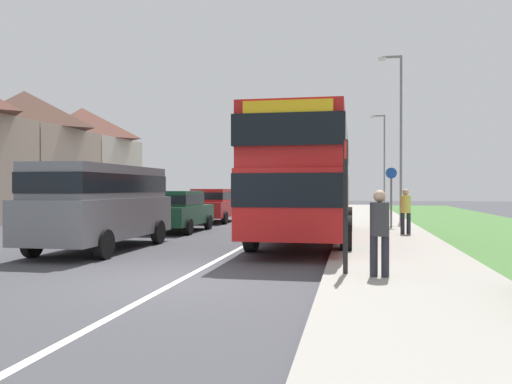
% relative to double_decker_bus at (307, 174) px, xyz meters
% --- Properties ---
extents(ground_plane, '(120.00, 120.00, 0.00)m').
position_rel_double_decker_bus_xyz_m(ground_plane, '(-1.71, -7.23, -2.14)').
color(ground_plane, '#424247').
extents(lane_marking_centre, '(0.14, 60.00, 0.01)m').
position_rel_double_decker_bus_xyz_m(lane_marking_centre, '(-1.71, 0.77, -2.14)').
color(lane_marking_centre, silver).
rests_on(lane_marking_centre, ground_plane).
extents(pavement_near_side, '(3.20, 68.00, 0.12)m').
position_rel_double_decker_bus_xyz_m(pavement_near_side, '(2.49, -1.23, -2.08)').
color(pavement_near_side, '#9E998E').
rests_on(pavement_near_side, ground_plane).
extents(double_decker_bus, '(2.80, 10.08, 3.70)m').
position_rel_double_decker_bus_xyz_m(double_decker_bus, '(0.00, 0.00, 0.00)').
color(double_decker_bus, red).
rests_on(double_decker_bus, ground_plane).
extents(parked_van_grey, '(2.11, 5.53, 2.31)m').
position_rel_double_decker_bus_xyz_m(parked_van_grey, '(-5.35, -3.18, -0.77)').
color(parked_van_grey, slate).
rests_on(parked_van_grey, ground_plane).
extents(parked_car_dark_green, '(1.87, 4.16, 1.59)m').
position_rel_double_decker_bus_xyz_m(parked_car_dark_green, '(-5.25, 2.74, -1.26)').
color(parked_car_dark_green, '#19472D').
rests_on(parked_car_dark_green, ground_plane).
extents(parked_car_red, '(1.96, 4.24, 1.65)m').
position_rel_double_decker_bus_xyz_m(parked_car_red, '(-5.35, 8.33, -1.23)').
color(parked_car_red, '#B21E1E').
rests_on(parked_car_red, ground_plane).
extents(pedestrian_at_stop, '(0.34, 0.34, 1.67)m').
position_rel_double_decker_bus_xyz_m(pedestrian_at_stop, '(1.89, -6.80, -1.17)').
color(pedestrian_at_stop, '#23232D').
rests_on(pedestrian_at_stop, ground_plane).
extents(pedestrian_walking_away, '(0.34, 0.34, 1.67)m').
position_rel_double_decker_bus_xyz_m(pedestrian_walking_away, '(3.20, 2.01, -1.17)').
color(pedestrian_walking_away, '#23232D').
rests_on(pedestrian_walking_away, ground_plane).
extents(bus_stop_sign, '(0.09, 0.52, 2.60)m').
position_rel_double_decker_bus_xyz_m(bus_stop_sign, '(1.29, -6.56, -0.60)').
color(bus_stop_sign, black).
rests_on(bus_stop_sign, ground_plane).
extents(cycle_route_sign, '(0.44, 0.08, 2.52)m').
position_rel_double_decker_bus_xyz_m(cycle_route_sign, '(2.94, 5.06, -0.71)').
color(cycle_route_sign, slate).
rests_on(cycle_route_sign, ground_plane).
extents(street_lamp_mid, '(1.14, 0.20, 8.10)m').
position_rel_double_decker_bus_xyz_m(street_lamp_mid, '(3.61, 9.49, 2.47)').
color(street_lamp_mid, slate).
rests_on(street_lamp_mid, ground_plane).
extents(street_lamp_far, '(1.14, 0.20, 7.29)m').
position_rel_double_decker_bus_xyz_m(street_lamp_far, '(3.69, 24.31, 2.05)').
color(street_lamp_far, slate).
rests_on(street_lamp_far, ground_plane).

